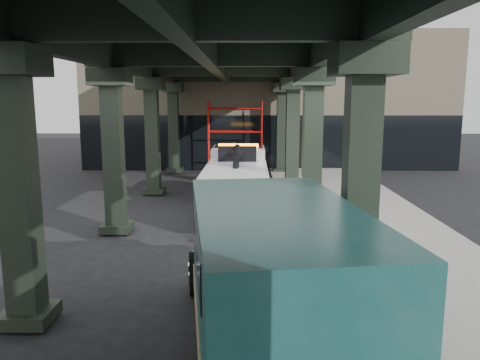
{
  "coord_description": "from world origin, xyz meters",
  "views": [
    {
      "loc": [
        0.6,
        -12.03,
        4.11
      ],
      "look_at": [
        0.43,
        1.89,
        1.7
      ],
      "focal_mm": 35.0,
      "sensor_mm": 36.0,
      "label": 1
    }
  ],
  "objects": [
    {
      "name": "ground",
      "position": [
        0.0,
        0.0,
        0.0
      ],
      "size": [
        90.0,
        90.0,
        0.0
      ],
      "primitive_type": "plane",
      "color": "black",
      "rests_on": "ground"
    },
    {
      "name": "sidewalk",
      "position": [
        4.5,
        2.0,
        0.07
      ],
      "size": [
        5.0,
        40.0,
        0.15
      ],
      "primitive_type": "cube",
      "color": "gray",
      "rests_on": "ground"
    },
    {
      "name": "lane_stripe",
      "position": [
        1.7,
        2.0,
        0.01
      ],
      "size": [
        0.12,
        38.0,
        0.01
      ],
      "primitive_type": "cube",
      "color": "silver",
      "rests_on": "ground"
    },
    {
      "name": "viaduct",
      "position": [
        -0.4,
        2.0,
        5.46
      ],
      "size": [
        7.4,
        32.0,
        6.4
      ],
      "color": "black",
      "rests_on": "ground"
    },
    {
      "name": "building",
      "position": [
        2.0,
        20.0,
        4.0
      ],
      "size": [
        22.0,
        10.0,
        8.0
      ],
      "primitive_type": "cube",
      "color": "#C6B793",
      "rests_on": "ground"
    },
    {
      "name": "scaffolding",
      "position": [
        0.0,
        14.64,
        2.11
      ],
      "size": [
        3.08,
        0.88,
        4.0
      ],
      "color": "red",
      "rests_on": "ground"
    },
    {
      "name": "tow_truck",
      "position": [
        0.29,
        5.08,
        1.2
      ],
      "size": [
        2.37,
        7.57,
        2.47
      ],
      "rotation": [
        0.0,
        0.0,
        -0.01
      ],
      "color": "black",
      "rests_on": "ground"
    },
    {
      "name": "towed_van",
      "position": [
        1.01,
        -5.08,
        1.38
      ],
      "size": [
        3.24,
        6.6,
        2.57
      ],
      "rotation": [
        0.0,
        0.0,
        0.13
      ],
      "color": "#134644",
      "rests_on": "ground"
    }
  ]
}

